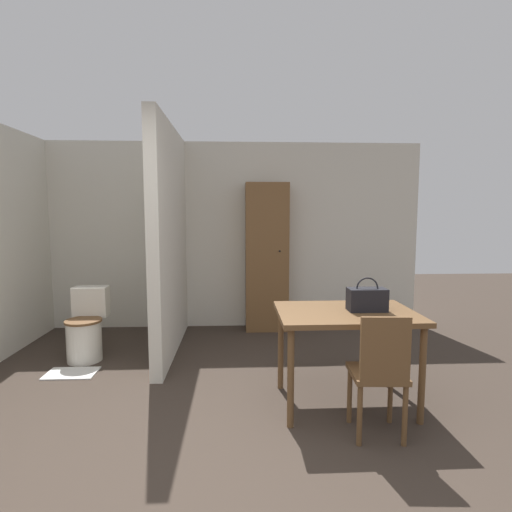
# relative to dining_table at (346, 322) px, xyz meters

# --- Properties ---
(ground_plane) EXTENTS (16.00, 16.00, 0.00)m
(ground_plane) POSITION_rel_dining_table_xyz_m (-1.11, -1.13, -0.69)
(ground_plane) COLOR #382D26
(wall_back) EXTENTS (5.48, 0.12, 2.50)m
(wall_back) POSITION_rel_dining_table_xyz_m (-1.11, 2.40, 0.56)
(wall_back) COLOR beige
(wall_back) RESTS_ON ground_plane
(partition_wall) EXTENTS (0.12, 1.88, 2.50)m
(partition_wall) POSITION_rel_dining_table_xyz_m (-1.61, 1.41, 0.56)
(partition_wall) COLOR beige
(partition_wall) RESTS_ON ground_plane
(dining_table) EXTENTS (1.09, 0.77, 0.78)m
(dining_table) POSITION_rel_dining_table_xyz_m (0.00, 0.00, 0.00)
(dining_table) COLOR brown
(dining_table) RESTS_ON ground_plane
(wooden_chair) EXTENTS (0.38, 0.38, 0.89)m
(wooden_chair) POSITION_rel_dining_table_xyz_m (0.10, -0.50, -0.21)
(wooden_chair) COLOR brown
(wooden_chair) RESTS_ON ground_plane
(toilet) EXTENTS (0.37, 0.52, 0.75)m
(toilet) POSITION_rel_dining_table_xyz_m (-2.48, 1.16, -0.36)
(toilet) COLOR silver
(toilet) RESTS_ON ground_plane
(handbag) EXTENTS (0.30, 0.15, 0.27)m
(handbag) POSITION_rel_dining_table_xyz_m (0.17, -0.00, 0.18)
(handbag) COLOR black
(handbag) RESTS_ON dining_table
(wooden_cabinet) EXTENTS (0.56, 0.35, 1.95)m
(wooden_cabinet) POSITION_rel_dining_table_xyz_m (-0.47, 2.16, 0.29)
(wooden_cabinet) COLOR brown
(wooden_cabinet) RESTS_ON ground_plane
(bath_mat) EXTENTS (0.47, 0.30, 0.01)m
(bath_mat) POSITION_rel_dining_table_xyz_m (-2.48, 0.74, -0.68)
(bath_mat) COLOR silver
(bath_mat) RESTS_ON ground_plane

